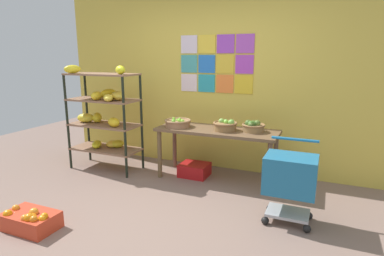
{
  "coord_description": "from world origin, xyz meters",
  "views": [
    {
      "loc": [
        1.59,
        -2.64,
        1.68
      ],
      "look_at": [
        0.06,
        0.95,
        0.81
      ],
      "focal_mm": 30.09,
      "sensor_mm": 36.0,
      "label": 1
    }
  ],
  "objects": [
    {
      "name": "fruit_basket_back_left",
      "position": [
        -0.32,
        1.31,
        0.78
      ],
      "size": [
        0.37,
        0.37,
        0.13
      ],
      "color": "#9C6E4C",
      "rests_on": "display_table"
    },
    {
      "name": "ground",
      "position": [
        0.0,
        0.0,
        0.0
      ],
      "size": [
        9.76,
        9.76,
        0.0
      ],
      "primitive_type": "plane",
      "color": "#7E655A"
    },
    {
      "name": "back_wall_with_art",
      "position": [
        0.0,
        1.91,
        1.48
      ],
      "size": [
        5.03,
        0.07,
        2.96
      ],
      "color": "gold",
      "rests_on": "ground"
    },
    {
      "name": "orange_crate_foreground",
      "position": [
        -1.02,
        -0.6,
        0.1
      ],
      "size": [
        0.53,
        0.33,
        0.23
      ],
      "color": "red",
      "rests_on": "ground"
    },
    {
      "name": "display_table",
      "position": [
        0.24,
        1.38,
        0.63
      ],
      "size": [
        1.64,
        0.59,
        0.72
      ],
      "color": "brown",
      "rests_on": "ground"
    },
    {
      "name": "fruit_basket_right",
      "position": [
        0.72,
        1.43,
        0.79
      ],
      "size": [
        0.3,
        0.3,
        0.16
      ],
      "color": "olive",
      "rests_on": "display_table"
    },
    {
      "name": "fruit_basket_centre",
      "position": [
        0.36,
        1.35,
        0.79
      ],
      "size": [
        0.32,
        0.32,
        0.16
      ],
      "color": "olive",
      "rests_on": "display_table"
    },
    {
      "name": "banana_shelf_unit",
      "position": [
        -1.45,
        1.14,
        0.87
      ],
      "size": [
        1.05,
        0.55,
        1.56
      ],
      "color": "black",
      "rests_on": "ground"
    },
    {
      "name": "shopping_cart",
      "position": [
        1.3,
        0.56,
        0.49
      ],
      "size": [
        0.5,
        0.43,
        0.85
      ],
      "rotation": [
        0.0,
        0.0,
        0.18
      ],
      "color": "black",
      "rests_on": "ground"
    },
    {
      "name": "produce_crate_under_table",
      "position": [
        -0.09,
        1.39,
        0.09
      ],
      "size": [
        0.4,
        0.34,
        0.18
      ],
      "primitive_type": "cube",
      "color": "#AF1517",
      "rests_on": "ground"
    }
  ]
}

